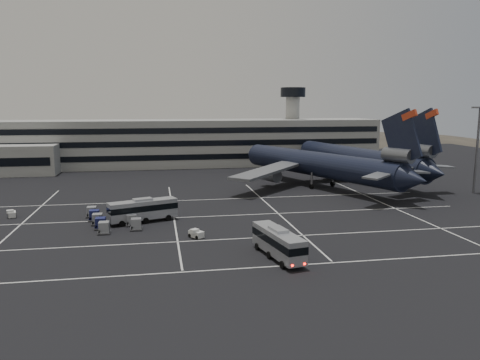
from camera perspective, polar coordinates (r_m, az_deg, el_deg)
name	(u,v)px	position (r m, az deg, el deg)	size (l,w,h in m)	color
ground	(212,222)	(75.77, -3.39, -5.15)	(260.00, 260.00, 0.00)	black
lane_markings	(218,221)	(76.58, -2.75, -4.98)	(90.00, 55.62, 0.01)	silver
terminal	(175,143)	(144.64, -7.92, 4.45)	(125.00, 26.00, 24.00)	gray
hills	(208,163)	(246.28, -3.88, 2.03)	(352.00, 180.00, 44.00)	#38332B
lightpole_right	(478,138)	(110.43, 27.01, 4.61)	(2.40, 2.40, 18.28)	slate
trijet_main	(318,164)	(108.31, 9.52, 1.93)	(43.89, 55.11, 18.08)	black
trijet_far	(359,158)	(120.68, 14.30, 2.60)	(20.54, 57.38, 18.08)	black
bus_near	(278,242)	(58.24, 4.68, -7.49)	(4.46, 11.05, 3.80)	#94969B
bus_far	(143,209)	(76.84, -11.74, -3.49)	(11.22, 6.13, 3.89)	#94969B
tug_a	(12,214)	(87.46, -26.04, -3.73)	(1.80, 2.35, 1.35)	silver
tug_b	(197,234)	(67.15, -5.31, -6.52)	(2.30, 2.49, 1.38)	silver
uld_cluster	(112,219)	(76.97, -15.35, -4.58)	(10.02, 13.48, 1.76)	#2D2D30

